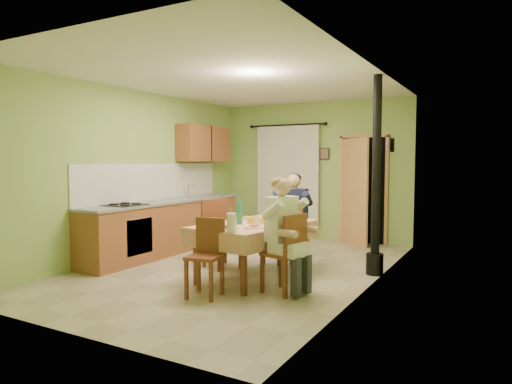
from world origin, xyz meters
The scene contains 17 objects.
floor centered at (0.00, 0.00, 0.00)m, with size 4.00×6.00×0.01m, color tan.
room_shell centered at (0.00, 0.00, 1.82)m, with size 4.04×6.04×2.82m.
kitchen_run centered at (-1.71, 0.40, 0.48)m, with size 0.64×3.64×1.56m.
upper_cabinets centered at (-1.82, 1.70, 1.95)m, with size 0.35×1.40×0.70m, color brown.
curtain centered at (-0.55, 2.90, 1.26)m, with size 1.70×0.07×2.22m.
doorway centered at (1.00, 2.85, 1.05)m, with size 0.96×0.57×2.15m.
dining_table centered at (0.50, -0.40, 0.38)m, with size 1.27×1.87×0.76m.
tableware centered at (0.50, -0.49, 0.83)m, with size 0.73×1.68×0.33m.
chair_far centered at (0.62, 0.63, 0.29)m, with size 0.45×0.45×0.96m.
chair_near centered at (0.41, -1.43, 0.29)m, with size 0.43×0.43×0.93m.
chair_right centered at (1.16, -0.84, 0.29)m, with size 0.51×0.51×0.98m.
chair_left centered at (-0.25, -0.08, 0.29)m, with size 0.59×0.59×1.02m.
man_far centered at (0.62, 0.64, 0.88)m, with size 0.61×0.50×1.39m.
man_right centered at (1.15, -0.83, 0.88)m, with size 0.55×0.63×1.39m.
stove_flue centered at (1.90, 0.60, 1.02)m, with size 0.24×0.24×2.80m.
picture_back centered at (0.25, 2.97, 1.75)m, with size 0.19×0.03×0.23m, color black.
picture_right centered at (1.97, 1.20, 1.85)m, with size 0.03×0.31×0.21m, color brown.
Camera 1 is at (3.52, -5.80, 1.62)m, focal length 32.00 mm.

